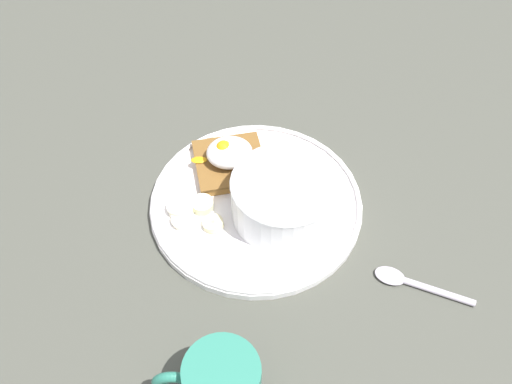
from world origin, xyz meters
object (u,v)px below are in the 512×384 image
coffee_mug (221,384)px  toast_slice (230,163)px  poached_egg (229,152)px  banana_slice_front (202,206)px  banana_slice_left (213,224)px  banana_slice_right (180,204)px  oatmeal_bowl (283,198)px  spoon (411,283)px  banana_slice_back (183,219)px

coffee_mug → toast_slice: bearing=-98.1°
poached_egg → banana_slice_front: size_ratio=2.06×
banana_slice_left → banana_slice_right: (3.82, -3.50, 0.19)cm
poached_egg → oatmeal_bowl: bearing=123.9°
oatmeal_bowl → toast_slice: oatmeal_bowl is taller
oatmeal_bowl → spoon: bearing=138.4°
oatmeal_bowl → banana_slice_back: oatmeal_bowl is taller
banana_slice_left → coffee_mug: 21.17cm
toast_slice → coffee_mug: (4.32, 30.41, 2.10)cm
poached_egg → banana_slice_front: (4.17, 6.49, -2.35)cm
oatmeal_bowl → banana_slice_front: size_ratio=3.26×
toast_slice → banana_slice_right: (7.01, 5.90, -0.10)cm
banana_slice_front → coffee_mug: (0.05, 23.93, 2.26)cm
banana_slice_right → coffee_mug: 24.75cm
banana_slice_left → banana_slice_right: bearing=-42.5°
banana_slice_left → toast_slice: bearing=-108.8°
banana_slice_front → toast_slice: bearing=-123.4°
banana_slice_right → spoon: 29.72cm
oatmeal_bowl → coffee_mug: (9.98, 21.84, -0.17)cm
oatmeal_bowl → banana_slice_front: oatmeal_bowl is taller
poached_egg → banana_slice_front: 8.06cm
poached_egg → spoon: bearing=133.1°
spoon → oatmeal_bowl: bearing=-41.6°
coffee_mug → banana_slice_left: bearing=-93.1°
toast_slice → banana_slice_left: size_ratio=2.57×
banana_slice_front → banana_slice_right: bearing=-11.8°
toast_slice → poached_egg: (0.10, -0.01, 2.19)cm
banana_slice_left → banana_slice_front: bearing=-69.9°
banana_slice_front → spoon: bearing=149.1°
coffee_mug → oatmeal_bowl: bearing=-114.6°
toast_slice → banana_slice_front: size_ratio=2.42×
banana_slice_left → coffee_mug: bearing=86.9°
banana_slice_back → coffee_mug: coffee_mug is taller
banana_slice_right → banana_slice_left: bearing=137.5°
toast_slice → banana_slice_right: 9.16cm
banana_slice_front → banana_slice_left: bearing=110.1°
poached_egg → banana_slice_back: (6.73, 8.26, -2.41)cm
banana_slice_back → banana_slice_right: banana_slice_right is taller
poached_egg → spoon: 28.09cm
poached_egg → coffee_mug: 30.71cm
banana_slice_front → spoon: size_ratio=0.37×
oatmeal_bowl → spoon: 18.11cm
coffee_mug → spoon: coffee_mug is taller
banana_slice_front → spoon: banana_slice_front is taller
banana_slice_front → poached_egg: bearing=-122.7°
banana_slice_left → banana_slice_back: 3.81cm
poached_egg → banana_slice_front: poached_egg is taller
spoon → coffee_mug: bearing=23.4°
banana_slice_right → poached_egg: bearing=-139.5°
toast_slice → banana_slice_left: toast_slice is taller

